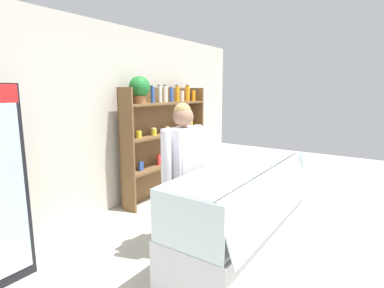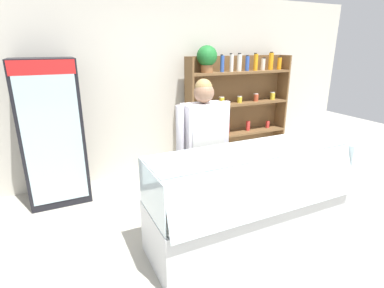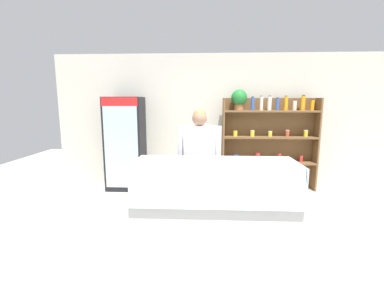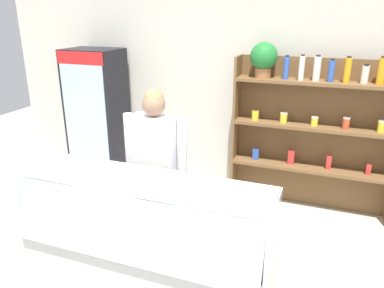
# 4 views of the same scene
# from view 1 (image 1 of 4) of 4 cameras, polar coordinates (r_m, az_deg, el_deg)

# --- Properties ---
(ground_plane) EXTENTS (12.00, 12.00, 0.00)m
(ground_plane) POSITION_cam_1_polar(r_m,az_deg,el_deg) (3.58, 10.57, -19.53)
(ground_plane) COLOR #B7B2A3
(back_wall) EXTENTS (6.80, 0.10, 2.70)m
(back_wall) POSITION_cam_1_polar(r_m,az_deg,el_deg) (4.53, -16.05, 4.51)
(back_wall) COLOR beige
(back_wall) RESTS_ON ground
(shelving_unit) EXTENTS (1.84, 0.31, 1.97)m
(shelving_unit) POSITION_cam_1_polar(r_m,az_deg,el_deg) (4.96, -5.90, 2.81)
(shelving_unit) COLOR brown
(shelving_unit) RESTS_ON ground
(deli_display_case) EXTENTS (2.05, 0.77, 1.01)m
(deli_display_case) POSITION_cam_1_polar(r_m,az_deg,el_deg) (3.30, 9.45, -16.10)
(deli_display_case) COLOR silver
(deli_display_case) RESTS_ON ground
(shop_clerk) EXTENTS (0.64, 0.25, 1.64)m
(shop_clerk) POSITION_cam_1_polar(r_m,az_deg,el_deg) (3.18, -1.56, -4.25)
(shop_clerk) COLOR #2D2D38
(shop_clerk) RESTS_ON ground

